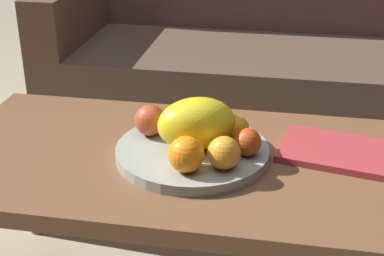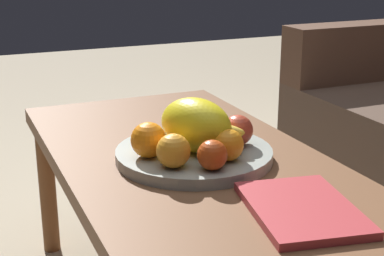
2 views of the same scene
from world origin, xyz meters
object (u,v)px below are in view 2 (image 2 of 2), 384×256
at_px(coffee_table, 193,179).
at_px(orange_left, 173,151).
at_px(melon_large_front, 195,125).
at_px(apple_left, 212,155).
at_px(orange_front, 228,145).
at_px(magazine, 302,209).
at_px(fruit_bowl, 192,155).
at_px(banana_bunch, 218,136).
at_px(apple_front, 193,118).
at_px(orange_right, 149,140).
at_px(apple_right, 238,130).

xyz_separation_m(coffee_table, orange_left, (0.09, -0.08, 0.11)).
bearing_deg(melon_large_front, coffee_table, 170.81).
xyz_separation_m(coffee_table, apple_left, (0.13, -0.01, 0.11)).
bearing_deg(coffee_table, melon_large_front, -9.19).
height_order(orange_front, apple_left, orange_front).
bearing_deg(magazine, fruit_bowl, -155.87).
bearing_deg(apple_left, banana_bunch, 149.46).
xyz_separation_m(apple_front, apple_left, (0.24, -0.06, -0.01)).
bearing_deg(fruit_bowl, orange_front, 24.65).
height_order(coffee_table, orange_right, orange_right).
bearing_deg(apple_front, orange_right, -52.95).
xyz_separation_m(coffee_table, magazine, (0.33, 0.07, 0.06)).
bearing_deg(melon_large_front, orange_left, -47.32).
height_order(coffee_table, orange_front, orange_front).
bearing_deg(coffee_table, magazine, 11.93).
bearing_deg(fruit_bowl, orange_right, -86.42).
relative_size(orange_front, apple_left, 1.10).
bearing_deg(magazine, melon_large_front, -155.83).
xyz_separation_m(coffee_table, banana_bunch, (0.02, 0.05, 0.10)).
bearing_deg(magazine, orange_front, -160.80).
bearing_deg(coffee_table, apple_right, 78.32).
relative_size(melon_large_front, apple_left, 2.84).
xyz_separation_m(orange_left, magazine, (0.24, 0.15, -0.05)).
xyz_separation_m(fruit_bowl, orange_left, (0.08, -0.08, 0.05)).
bearing_deg(banana_bunch, orange_right, -92.00).
height_order(orange_right, apple_front, orange_right).
xyz_separation_m(orange_front, apple_front, (-0.20, 0.01, 0.00)).
distance_m(melon_large_front, orange_front, 0.09).
height_order(melon_large_front, banana_bunch, melon_large_front).
bearing_deg(orange_right, orange_left, 19.21).
bearing_deg(orange_right, banana_bunch, 88.00).
height_order(fruit_bowl, apple_right, apple_right).
height_order(orange_front, apple_front, apple_front).
bearing_deg(fruit_bowl, banana_bunch, 78.02).
xyz_separation_m(orange_right, apple_front, (-0.12, 0.15, -0.00)).
bearing_deg(orange_left, fruit_bowl, 136.96).
relative_size(orange_right, magazine, 0.31).
relative_size(orange_front, orange_right, 0.89).
distance_m(orange_front, orange_left, 0.12).
xyz_separation_m(apple_left, banana_bunch, (-0.11, 0.07, -0.00)).
bearing_deg(magazine, orange_right, -139.53).
distance_m(orange_front, apple_left, 0.06).
xyz_separation_m(apple_front, magazine, (0.43, 0.02, -0.05)).
distance_m(orange_front, banana_bunch, 0.08).
bearing_deg(orange_front, coffee_table, -159.54).
bearing_deg(orange_left, orange_right, -160.79).
distance_m(fruit_bowl, orange_front, 0.11).
height_order(apple_left, magazine, apple_left).
distance_m(melon_large_front, magazine, 0.33).
distance_m(apple_front, apple_left, 0.24).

